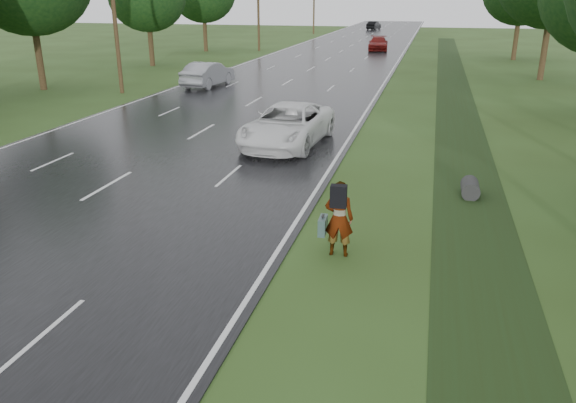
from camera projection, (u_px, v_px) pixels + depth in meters
The scene contains 13 objects.
road at pixel (322, 63), 52.09m from camera, with size 14.00×180.00×0.04m, color black.
edge_stripe_east at pixel (396, 64), 50.52m from camera, with size 0.12×180.00×0.01m, color silver.
edge_stripe_west at pixel (253, 60), 53.64m from camera, with size 0.12×180.00×0.01m, color silver.
center_line at pixel (322, 62), 52.08m from camera, with size 0.12×180.00×0.01m, color silver.
drainage_ditch at pixel (460, 133), 25.51m from camera, with size 2.20×120.00×0.56m.
utility_pole_mid at pixel (114, 8), 34.24m from camera, with size 1.60×0.26×10.00m.
utility_pole_far at pixel (258, 2), 61.51m from camera, with size 1.60×0.26×10.00m.
utility_pole_distant at pixel (314, 0), 88.79m from camera, with size 1.60×0.26×10.00m.
pedestrian at pixel (338, 218), 13.28m from camera, with size 0.85×0.74×1.88m.
white_pickup at pixel (288, 125), 23.16m from camera, with size 2.76×5.99×1.66m, color white.
silver_sedan at pixel (208, 74), 38.19m from camera, with size 1.73×4.96×1.64m, color gray.
far_car_red at pixel (378, 44), 62.92m from camera, with size 2.10×5.17×1.50m, color maroon.
far_car_dark at pixel (374, 25), 100.95m from camera, with size 1.54×4.42×1.46m, color black.
Camera 1 is at (10.07, -7.48, 5.92)m, focal length 35.00 mm.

